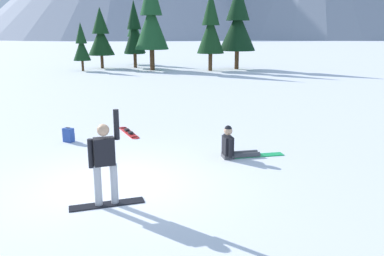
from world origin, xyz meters
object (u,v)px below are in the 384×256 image
pine_tree_twin (238,23)px  pine_tree_leaning (134,31)px  snowboarder_foreground (105,162)px  backpack_blue (69,135)px  loose_snowboard_far_spare (129,132)px  pine_tree_broad (81,45)px  pine_tree_short (211,27)px  snowboarder_midground (234,147)px  pine_tree_young (134,38)px  pine_tree_slender (101,35)px  pine_tree_tall (151,18)px

pine_tree_twin → pine_tree_leaning: bearing=-167.3°
snowboarder_foreground → backpack_blue: (-3.76, 3.57, -0.71)m
loose_snowboard_far_spare → pine_tree_broad: bearing=130.4°
pine_tree_short → pine_tree_broad: 11.05m
snowboarder_midground → pine_tree_young: pine_tree_young is taller
backpack_blue → pine_tree_short: 23.53m
loose_snowboard_far_spare → pine_tree_broad: pine_tree_broad is taller
snowboarder_midground → pine_tree_short: size_ratio=0.25×
loose_snowboard_far_spare → pine_tree_twin: bearing=96.5°
pine_tree_short → pine_tree_broad: bearing=-156.5°
loose_snowboard_far_spare → pine_tree_slender: bearing=126.0°
loose_snowboard_far_spare → pine_tree_slender: size_ratio=0.27×
backpack_blue → pine_tree_slender: pine_tree_slender is taller
pine_tree_tall → snowboarder_midground: bearing=-57.7°
pine_tree_leaning → pine_tree_twin: bearing=12.7°
pine_tree_young → pine_tree_broad: (-0.83, -7.49, -0.44)m
pine_tree_young → pine_tree_slender: 4.79m
loose_snowboard_far_spare → pine_tree_leaning: size_ratio=0.24×
pine_tree_young → pine_tree_slender: size_ratio=0.90×
loose_snowboard_far_spare → pine_tree_twin: pine_tree_twin is taller
pine_tree_young → snowboarder_foreground: bearing=-61.4°
pine_tree_tall → pine_tree_twin: 7.55m
pine_tree_tall → pine_tree_broad: size_ratio=2.00×
loose_snowboard_far_spare → pine_tree_leaning: 24.76m
pine_tree_short → pine_tree_broad: size_ratio=1.65×
loose_snowboard_far_spare → pine_tree_short: bearing=101.7°
snowboarder_midground → snowboarder_foreground: bearing=-111.3°
pine_tree_slender → pine_tree_twin: bearing=17.9°
pine_tree_leaning → pine_tree_short: (7.44, -0.09, 0.33)m
backpack_blue → pine_tree_young: size_ratio=0.10×
pine_tree_young → pine_tree_slender: bearing=-98.8°
snowboarder_foreground → pine_tree_twin: 29.42m
backpack_blue → pine_tree_broad: bearing=125.4°
pine_tree_tall → pine_tree_young: bearing=133.4°
pine_tree_leaning → pine_tree_short: 7.45m
pine_tree_broad → pine_tree_young: bearing=83.6°
snowboarder_midground → pine_tree_leaning: size_ratio=0.27×
snowboarder_foreground → pine_tree_short: 27.66m
pine_tree_twin → pine_tree_broad: 13.61m
snowboarder_midground → loose_snowboard_far_spare: bearing=162.7°
snowboarder_foreground → pine_tree_tall: 28.00m
pine_tree_leaning → pine_tree_short: size_ratio=0.91×
pine_tree_slender → backpack_blue: bearing=-58.4°
pine_tree_short → backpack_blue: bearing=-82.0°
snowboarder_midground → pine_tree_slender: size_ratio=0.30×
loose_snowboard_far_spare → pine_tree_tall: pine_tree_tall is taller
loose_snowboard_far_spare → pine_tree_broad: size_ratio=0.36×
pine_tree_leaning → pine_tree_slender: bearing=-145.9°
pine_tree_twin → pine_tree_broad: bearing=-151.0°
pine_tree_slender → pine_tree_young: bearing=81.2°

